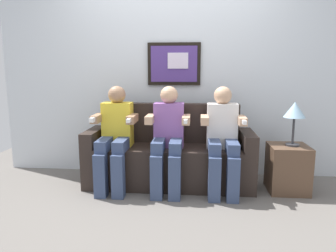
# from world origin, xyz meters

# --- Properties ---
(ground_plane) EXTENTS (5.52, 5.52, 0.00)m
(ground_plane) POSITION_xyz_m (0.00, 0.00, 0.00)
(ground_plane) COLOR #66605B
(back_wall_assembly) EXTENTS (4.24, 0.10, 2.60)m
(back_wall_assembly) POSITION_xyz_m (0.00, 0.76, 1.30)
(back_wall_assembly) COLOR silver
(back_wall_assembly) RESTS_ON ground_plane
(couch) EXTENTS (1.84, 0.58, 0.90)m
(couch) POSITION_xyz_m (0.00, 0.33, 0.31)
(couch) COLOR #2D231E
(couch) RESTS_ON ground_plane
(person_on_left) EXTENTS (0.46, 0.56, 1.11)m
(person_on_left) POSITION_xyz_m (-0.57, 0.16, 0.61)
(person_on_left) COLOR yellow
(person_on_left) RESTS_ON ground_plane
(person_in_middle) EXTENTS (0.46, 0.56, 1.11)m
(person_in_middle) POSITION_xyz_m (0.00, 0.16, 0.61)
(person_in_middle) COLOR #8C59A5
(person_in_middle) RESTS_ON ground_plane
(person_on_right) EXTENTS (0.46, 0.56, 1.11)m
(person_on_right) POSITION_xyz_m (0.57, 0.16, 0.61)
(person_on_right) COLOR white
(person_on_right) RESTS_ON ground_plane
(side_table_right) EXTENTS (0.40, 0.40, 0.50)m
(side_table_right) POSITION_xyz_m (1.27, 0.22, 0.25)
(side_table_right) COLOR brown
(side_table_right) RESTS_ON ground_plane
(table_lamp) EXTENTS (0.22, 0.22, 0.46)m
(table_lamp) POSITION_xyz_m (1.30, 0.21, 0.86)
(table_lamp) COLOR #333338
(table_lamp) RESTS_ON side_table_right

